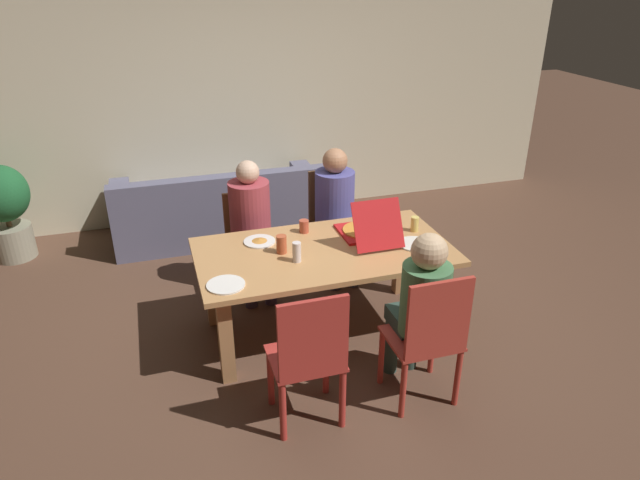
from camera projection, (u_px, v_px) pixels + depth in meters
ground_plane at (324, 330)px, 4.55m from camera, size 20.00×20.00×0.00m
back_wall at (251, 89)px, 6.19m from camera, size 7.37×0.12×2.84m
dining_table at (324, 262)px, 4.28m from camera, size 1.90×1.00×0.72m
chair_0 at (429, 336)px, 3.57m from camera, size 0.44×0.41×0.98m
person_0 at (421, 301)px, 3.62m from camera, size 0.31×0.48×1.20m
chair_1 at (331, 217)px, 5.25m from camera, size 0.39×0.41×0.96m
person_1 at (336, 204)px, 5.05m from camera, size 0.35×0.52×1.21m
chair_2 at (250, 237)px, 5.03m from camera, size 0.43×0.43×0.85m
person_2 at (251, 218)px, 4.81m from camera, size 0.35×0.54×1.19m
chair_3 at (309, 357)px, 3.39m from camera, size 0.44×0.39×0.98m
pizza_box_0 at (366, 230)px, 4.42m from camera, size 0.38×0.56×0.36m
plate_0 at (226, 285)px, 3.76m from camera, size 0.26×0.26×0.01m
plate_1 at (414, 244)px, 4.30m from camera, size 0.26×0.26×0.01m
plate_2 at (259, 241)px, 4.34m from camera, size 0.24×0.24×0.03m
drinking_glass_0 at (304, 226)px, 4.49m from camera, size 0.08×0.08×0.10m
drinking_glass_1 at (297, 252)px, 4.03m from camera, size 0.06×0.06×0.15m
drinking_glass_2 at (415, 224)px, 4.50m from camera, size 0.06×0.06×0.12m
drinking_glass_3 at (281, 244)px, 4.16m from camera, size 0.08×0.08×0.14m
couch at (220, 211)px, 6.04m from camera, size 2.17×0.86×0.77m
potted_plant at (4, 207)px, 5.45m from camera, size 0.50×0.50×0.95m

